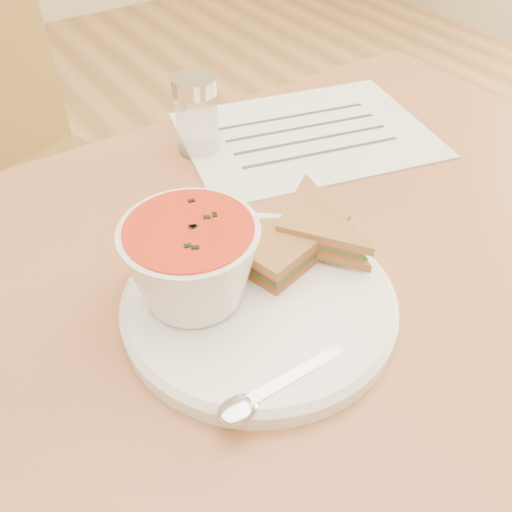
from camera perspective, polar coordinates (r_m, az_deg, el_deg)
dining_table at (r=0.89m, az=2.20°, el=-18.98°), size 1.00×0.70×0.75m
chair_far at (r=1.18m, az=-20.07°, el=4.60°), size 0.56×0.56×0.98m
plate at (r=0.55m, az=0.30°, el=-4.84°), size 0.27×0.27×0.02m
soup_bowl at (r=0.51m, az=-6.39°, el=-1.04°), size 0.14×0.14×0.08m
sandwich_half_a at (r=0.53m, az=2.07°, el=-3.23°), size 0.14×0.14×0.04m
sandwich_half_b at (r=0.56m, az=1.96°, el=1.85°), size 0.14×0.14×0.03m
spoon at (r=0.48m, az=3.43°, el=-12.14°), size 0.18×0.04×0.01m
paper_menu at (r=0.81m, az=5.03°, el=12.00°), size 0.38×0.32×0.00m
condiment_shaker at (r=0.76m, az=-5.98°, el=13.81°), size 0.06×0.06×0.10m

